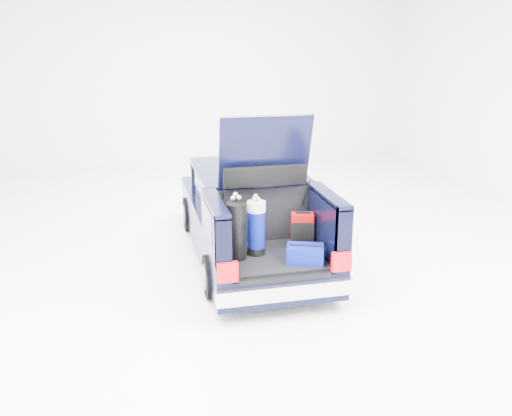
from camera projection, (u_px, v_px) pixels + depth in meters
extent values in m
plane|color=white|center=(249.00, 255.00, 8.97)|extent=(14.00, 14.00, 0.00)
cube|color=black|center=(241.00, 214.00, 9.42)|extent=(1.75, 3.00, 0.70)
cube|color=black|center=(226.00, 195.00, 10.91)|extent=(1.70, 0.30, 0.50)
cube|color=silver|center=(225.00, 197.00, 11.06)|extent=(1.72, 0.10, 0.22)
cube|color=black|center=(247.00, 188.00, 8.77)|extent=(1.55, 1.95, 0.54)
cube|color=black|center=(247.00, 170.00, 8.68)|extent=(1.62, 2.05, 0.06)
cube|color=black|center=(272.00, 272.00, 7.47)|extent=(1.75, 1.30, 0.40)
cube|color=black|center=(272.00, 257.00, 7.42)|extent=(1.32, 1.18, 0.05)
cube|color=black|center=(216.00, 235.00, 7.12)|extent=(0.20, 1.30, 0.85)
cube|color=black|center=(327.00, 226.00, 7.45)|extent=(0.20, 1.30, 0.85)
cube|color=black|center=(215.00, 203.00, 6.98)|extent=(0.20, 1.30, 0.06)
cube|color=black|center=(328.00, 195.00, 7.32)|extent=(0.20, 1.30, 0.06)
cube|color=black|center=(262.00, 216.00, 7.86)|extent=(1.36, 0.08, 0.84)
cube|color=silver|center=(286.00, 292.00, 6.83)|extent=(1.80, 0.12, 0.20)
cube|color=#A4070E|center=(227.00, 272.00, 6.59)|extent=(0.26, 0.07, 0.26)
cube|color=#A4070E|center=(342.00, 261.00, 6.91)|extent=(0.26, 0.07, 0.26)
cube|color=black|center=(285.00, 278.00, 6.81)|extent=(1.20, 0.06, 0.06)
cube|color=black|center=(265.00, 151.00, 7.40)|extent=(1.28, 0.33, 1.03)
cube|color=black|center=(264.00, 141.00, 7.39)|extent=(0.95, 0.17, 0.54)
cylinder|color=black|center=(189.00, 214.00, 10.05)|extent=(0.20, 0.62, 0.62)
cylinder|color=slate|center=(189.00, 214.00, 10.05)|extent=(0.23, 0.36, 0.36)
cylinder|color=black|center=(275.00, 208.00, 10.40)|extent=(0.20, 0.62, 0.62)
cylinder|color=slate|center=(275.00, 208.00, 10.40)|extent=(0.23, 0.36, 0.36)
cylinder|color=black|center=(212.00, 276.00, 7.45)|extent=(0.20, 0.62, 0.62)
cylinder|color=slate|center=(212.00, 276.00, 7.45)|extent=(0.23, 0.36, 0.36)
cylinder|color=black|center=(325.00, 265.00, 7.80)|extent=(0.20, 0.62, 0.62)
cylinder|color=slate|center=(325.00, 265.00, 7.80)|extent=(0.23, 0.36, 0.36)
cube|color=#7C0404|center=(302.00, 230.00, 7.67)|extent=(0.35, 0.26, 0.49)
cube|color=black|center=(303.00, 212.00, 7.59)|extent=(0.20, 0.09, 0.03)
cube|color=black|center=(304.00, 235.00, 7.59)|extent=(0.32, 0.09, 0.37)
cylinder|color=black|center=(237.00, 231.00, 7.14)|extent=(0.32, 0.39, 0.84)
cube|color=white|center=(235.00, 226.00, 7.23)|extent=(0.10, 0.04, 0.29)
sphere|color=#99999E|center=(233.00, 198.00, 7.02)|extent=(0.07, 0.07, 0.07)
sphere|color=#99999E|center=(239.00, 197.00, 6.98)|extent=(0.07, 0.07, 0.07)
cylinder|color=black|center=(256.00, 250.00, 7.46)|extent=(0.33, 0.33, 0.10)
cylinder|color=#040E6C|center=(256.00, 229.00, 7.37)|extent=(0.31, 0.31, 0.53)
cylinder|color=white|center=(256.00, 206.00, 7.27)|extent=(0.33, 0.33, 0.14)
sphere|color=#99999E|center=(258.00, 199.00, 7.26)|extent=(0.06, 0.06, 0.06)
sphere|color=#99999E|center=(256.00, 196.00, 7.26)|extent=(0.06, 0.06, 0.06)
cube|color=#040E6C|center=(305.00, 254.00, 7.15)|extent=(0.56, 0.45, 0.23)
cylinder|color=black|center=(305.00, 245.00, 7.12)|extent=(0.40, 0.16, 0.03)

